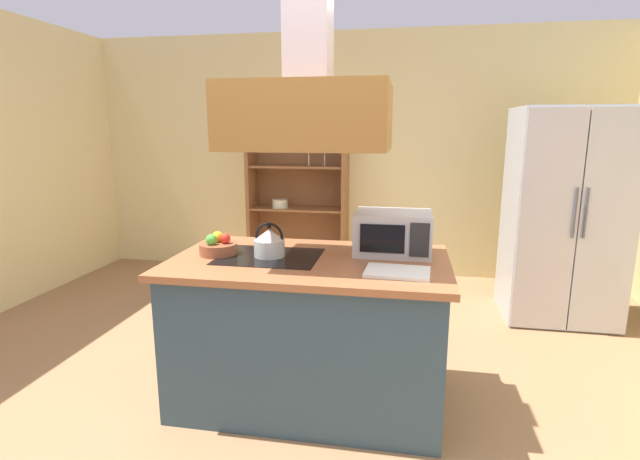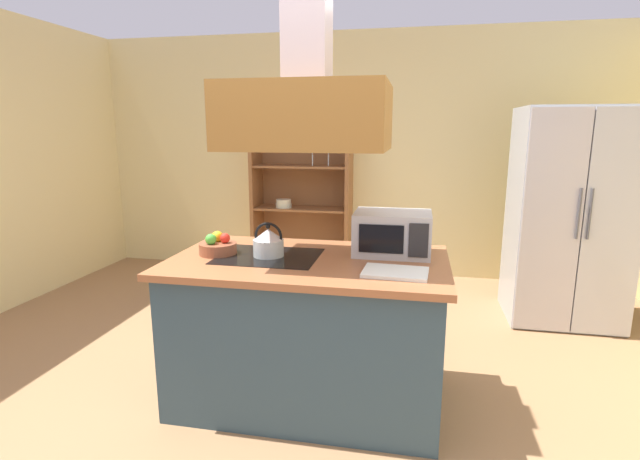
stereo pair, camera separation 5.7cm
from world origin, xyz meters
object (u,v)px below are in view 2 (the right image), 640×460
object	(u,v)px
fruit_bowl	(218,246)
kettle	(268,242)
cutting_board	(395,272)
refrigerator	(568,217)
dish_cabinet	(303,201)
microwave	(392,233)

from	to	relation	value
fruit_bowl	kettle	bearing A→B (deg)	1.32
cutting_board	refrigerator	bearing A→B (deg)	54.09
kettle	fruit_bowl	bearing A→B (deg)	-178.68
refrigerator	cutting_board	bearing A→B (deg)	-125.91
dish_cabinet	cutting_board	world-z (taller)	dish_cabinet
dish_cabinet	cutting_board	size ratio (longest dim) A/B	5.61
refrigerator	dish_cabinet	size ratio (longest dim) A/B	0.96
refrigerator	fruit_bowl	distance (m)	2.99
kettle	fruit_bowl	distance (m)	0.32
dish_cabinet	microwave	xyz separation A→B (m)	(1.14, -2.39, 0.19)
microwave	refrigerator	bearing A→B (deg)	46.31
kettle	cutting_board	size ratio (longest dim) A/B	0.61
kettle	microwave	size ratio (longest dim) A/B	0.45
refrigerator	microwave	distance (m)	2.06
kettle	cutting_board	bearing A→B (deg)	-15.24
microwave	dish_cabinet	bearing A→B (deg)	115.38
dish_cabinet	kettle	distance (m)	2.64
refrigerator	fruit_bowl	xyz separation A→B (m)	(-2.46, -1.70, 0.03)
refrigerator	fruit_bowl	size ratio (longest dim) A/B	8.05
dish_cabinet	microwave	distance (m)	2.66
cutting_board	fruit_bowl	size ratio (longest dim) A/B	1.49
dish_cabinet	kettle	world-z (taller)	dish_cabinet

